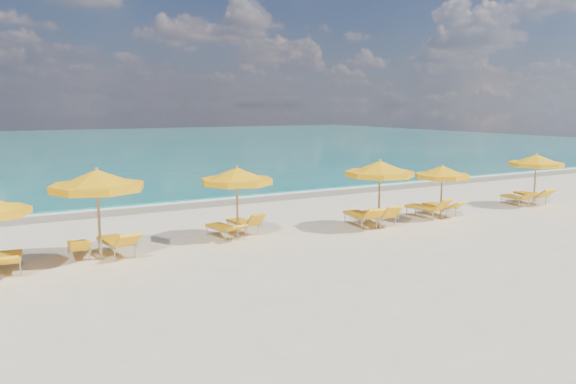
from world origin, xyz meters
TOP-DOWN VIEW (x-y plane):
  - ground_plane at (0.00, 0.00)m, footprint 120.00×120.00m
  - ocean at (0.00, 48.00)m, footprint 120.00×80.00m
  - wet_sand_band at (0.00, 7.40)m, footprint 120.00×2.60m
  - foam_line at (0.00, 8.20)m, footprint 120.00×1.20m
  - whitecap_near at (-6.00, 17.00)m, footprint 14.00×0.36m
  - whitecap_far at (8.00, 24.00)m, footprint 18.00×0.30m
  - umbrella_3 at (-6.93, -0.06)m, footprint 2.69×2.69m
  - umbrella_4 at (-2.48, 0.47)m, footprint 2.64×2.64m
  - umbrella_5 at (2.54, -0.56)m, footprint 2.91×2.91m
  - umbrella_6 at (5.65, -0.42)m, footprint 2.55×2.55m
  - umbrella_7 at (11.22, -0.32)m, footprint 2.27×2.27m
  - lounger_2_right at (-9.23, -0.04)m, footprint 0.77×1.87m
  - lounger_3_left at (-7.43, 0.51)m, footprint 0.64×1.64m
  - lounger_3_right at (-6.41, 0.24)m, footprint 0.93×2.07m
  - lounger_4_left at (-2.88, 0.72)m, footprint 0.83×1.81m
  - lounger_4_right at (-1.99, 1.04)m, footprint 0.79×1.75m
  - lounger_5_left at (2.11, -0.09)m, footprint 0.95×2.06m
  - lounger_5_right at (2.93, -0.17)m, footprint 0.85×1.85m
  - lounger_6_left at (5.25, -0.01)m, footprint 0.91×1.91m
  - lounger_6_right at (6.18, 0.13)m, footprint 0.72×1.84m
  - lounger_7_left at (10.66, 0.19)m, footprint 0.81×1.72m
  - lounger_7_right at (11.67, 0.16)m, footprint 0.93×1.99m

SIDE VIEW (x-z plane):
  - ground_plane at x=0.00m, z-range 0.00..0.00m
  - ocean at x=0.00m, z-range -0.15..0.15m
  - wet_sand_band at x=0.00m, z-range -0.01..0.01m
  - foam_line at x=0.00m, z-range -0.01..0.01m
  - whitecap_near at x=-6.00m, z-range -0.03..0.03m
  - whitecap_far at x=8.00m, z-range -0.03..0.03m
  - lounger_3_left at x=-7.43m, z-range -0.16..0.55m
  - lounger_7_left at x=10.66m, z-range -0.16..0.56m
  - lounger_4_left at x=-2.88m, z-range -0.11..0.52m
  - lounger_6_right at x=6.18m, z-range -0.14..0.56m
  - lounger_2_right at x=-9.23m, z-range -0.13..0.56m
  - lounger_4_right at x=-1.99m, z-range -0.20..0.63m
  - lounger_5_right at x=2.93m, z-range -0.21..0.66m
  - lounger_7_right at x=11.67m, z-range -0.17..0.63m
  - lounger_6_left at x=5.25m, z-range -0.21..0.68m
  - lounger_3_right at x=-6.41m, z-range -0.19..0.67m
  - lounger_5_left at x=2.11m, z-range -0.19..0.68m
  - umbrella_6 at x=5.65m, z-range 0.74..2.83m
  - umbrella_7 at x=11.22m, z-range 0.81..3.10m
  - umbrella_4 at x=-2.48m, z-range 0.84..3.23m
  - umbrella_5 at x=2.54m, z-range 0.86..3.32m
  - umbrella_3 at x=-6.93m, z-range 0.92..3.55m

